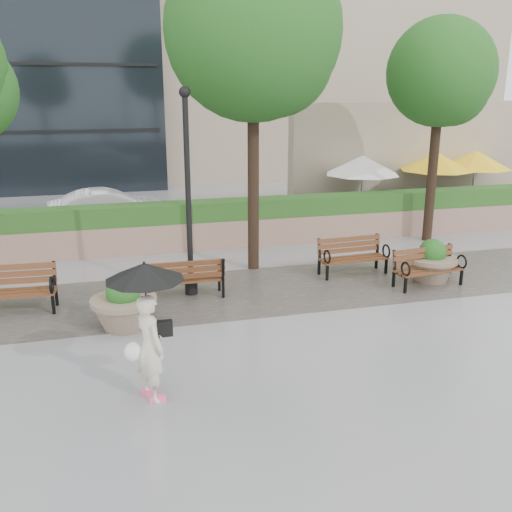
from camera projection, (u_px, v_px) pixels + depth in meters
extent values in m
plane|color=gray|center=(223.00, 355.00, 9.86)|extent=(100.00, 100.00, 0.00)
cube|color=#383330|center=(195.00, 296.00, 12.64)|extent=(28.00, 3.20, 0.01)
cube|color=#946E60|center=(173.00, 236.00, 16.24)|extent=(24.00, 0.80, 0.80)
cube|color=#1D4517|center=(172.00, 212.00, 16.05)|extent=(24.00, 0.75, 0.55)
cube|color=tan|center=(420.00, 157.00, 20.92)|extent=(10.00, 0.60, 4.00)
cube|color=#1D4517|center=(437.00, 212.00, 19.19)|extent=(8.00, 0.50, 0.90)
cube|color=black|center=(159.00, 219.00, 20.06)|extent=(40.00, 7.00, 0.00)
cube|color=brown|center=(10.00, 293.00, 11.54)|extent=(1.83, 0.65, 0.05)
cube|color=brown|center=(11.00, 274.00, 11.72)|extent=(1.81, 0.23, 0.42)
cube|color=black|center=(11.00, 302.00, 11.63)|extent=(1.84, 0.75, 0.46)
torus|color=black|center=(52.00, 285.00, 11.49)|extent=(0.07, 0.37, 0.37)
cube|color=brown|center=(185.00, 279.00, 12.48)|extent=(1.70, 0.53, 0.05)
cube|color=brown|center=(186.00, 270.00, 12.15)|extent=(1.69, 0.14, 0.40)
cube|color=black|center=(185.00, 288.00, 12.51)|extent=(1.70, 0.63, 0.43)
torus|color=black|center=(219.00, 267.00, 12.78)|extent=(0.05, 0.35, 0.35)
torus|color=black|center=(147.00, 272.00, 12.40)|extent=(0.05, 0.35, 0.35)
cube|color=brown|center=(354.00, 259.00, 13.99)|extent=(1.72, 0.61, 0.05)
cube|color=brown|center=(349.00, 245.00, 14.15)|extent=(1.70, 0.21, 0.40)
cube|color=black|center=(353.00, 266.00, 14.07)|extent=(1.73, 0.70, 0.43)
torus|color=black|center=(327.00, 257.00, 13.54)|extent=(0.07, 0.35, 0.35)
torus|color=black|center=(386.00, 251.00, 14.03)|extent=(0.07, 0.35, 0.35)
cube|color=brown|center=(429.00, 270.00, 13.15)|extent=(1.69, 0.67, 0.05)
cube|color=brown|center=(423.00, 255.00, 13.30)|extent=(1.65, 0.29, 0.39)
cube|color=black|center=(428.00, 278.00, 13.22)|extent=(1.70, 0.76, 0.42)
torus|color=black|center=(406.00, 269.00, 12.68)|extent=(0.08, 0.34, 0.34)
torus|color=black|center=(462.00, 262.00, 13.22)|extent=(0.08, 0.34, 0.34)
cylinder|color=#7F6B56|center=(124.00, 301.00, 10.82)|extent=(1.26, 1.26, 0.10)
sphere|color=#1F4A15|center=(123.00, 292.00, 10.77)|extent=(0.65, 0.65, 0.65)
cylinder|color=#7F6B56|center=(432.00, 259.00, 13.52)|extent=(1.23, 1.23, 0.10)
sphere|color=#1F4A15|center=(432.00, 252.00, 13.47)|extent=(0.63, 0.63, 0.63)
cylinder|color=black|center=(188.00, 199.00, 12.18)|extent=(0.12, 0.12, 4.31)
cylinder|color=black|center=(191.00, 288.00, 12.74)|extent=(0.28, 0.28, 0.30)
sphere|color=black|center=(185.00, 92.00, 11.56)|extent=(0.24, 0.24, 0.24)
cylinder|color=black|center=(253.00, 164.00, 13.87)|extent=(0.28, 0.28, 5.31)
sphere|color=#1F4A15|center=(253.00, 31.00, 13.02)|extent=(4.11, 4.11, 4.11)
sphere|color=#1F4A15|center=(274.00, 57.00, 13.60)|extent=(2.88, 2.88, 2.88)
cylinder|color=black|center=(433.00, 165.00, 16.72)|extent=(0.28, 0.28, 4.55)
sphere|color=#1F4A15|center=(441.00, 72.00, 15.99)|extent=(3.04, 3.04, 3.04)
sphere|color=#1F4A15|center=(452.00, 89.00, 16.54)|extent=(2.13, 2.13, 2.13)
cylinder|color=black|center=(359.00, 223.00, 19.31)|extent=(0.40, 0.40, 0.10)
cylinder|color=#99999E|center=(361.00, 192.00, 19.01)|extent=(0.06, 0.06, 2.20)
cone|color=white|center=(363.00, 165.00, 18.76)|extent=(2.50, 2.50, 0.60)
cylinder|color=black|center=(432.00, 217.00, 20.26)|extent=(0.40, 0.40, 0.10)
cylinder|color=#99999E|center=(434.00, 187.00, 19.96)|extent=(0.06, 0.06, 2.20)
cone|color=yellow|center=(437.00, 162.00, 19.71)|extent=(2.50, 2.50, 0.60)
cylinder|color=black|center=(470.00, 214.00, 20.79)|extent=(0.40, 0.40, 0.10)
cylinder|color=#99999E|center=(473.00, 185.00, 20.49)|extent=(0.06, 0.06, 2.20)
cone|color=yellow|center=(476.00, 160.00, 20.24)|extent=(2.50, 2.50, 0.60)
imported|color=white|center=(110.00, 209.00, 18.73)|extent=(3.98, 1.78, 1.27)
imported|color=beige|center=(150.00, 344.00, 8.25)|extent=(0.65, 0.75, 1.74)
cube|color=#F2598C|center=(149.00, 392.00, 8.57)|extent=(0.19, 0.26, 0.09)
cube|color=#F2598C|center=(158.00, 399.00, 8.38)|extent=(0.19, 0.26, 0.09)
cube|color=black|center=(161.00, 329.00, 8.37)|extent=(0.23, 0.34, 0.24)
sphere|color=white|center=(135.00, 352.00, 8.37)|extent=(0.30, 0.30, 0.30)
cylinder|color=black|center=(146.00, 301.00, 8.10)|extent=(0.02, 0.02, 0.92)
cone|color=black|center=(144.00, 272.00, 7.98)|extent=(1.13, 1.13, 0.24)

